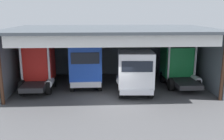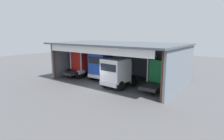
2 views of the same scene
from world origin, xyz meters
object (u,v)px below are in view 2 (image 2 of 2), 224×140
object	(u,v)px
truck_white_left_bay	(117,72)
oil_drum	(158,77)
truck_red_center_left_bay	(81,63)
truck_green_right_bay	(160,74)
tool_cart	(154,78)
truck_blue_center_bay	(101,66)

from	to	relation	value
truck_white_left_bay	oil_drum	world-z (taller)	truck_white_left_bay
truck_red_center_left_bay	truck_white_left_bay	world-z (taller)	truck_red_center_left_bay
truck_red_center_left_bay	truck_green_right_bay	bearing A→B (deg)	3.42
tool_cart	truck_green_right_bay	bearing A→B (deg)	-54.43
truck_blue_center_bay	tool_cart	xyz separation A→B (m)	(6.00, 3.42, -1.43)
truck_blue_center_bay	oil_drum	world-z (taller)	truck_blue_center_bay
truck_green_right_bay	oil_drum	size ratio (longest dim) A/B	5.18
truck_blue_center_bay	tool_cart	size ratio (longest dim) A/B	4.51
truck_white_left_bay	oil_drum	distance (m)	6.68
truck_white_left_bay	truck_green_right_bay	xyz separation A→B (m)	(4.15, 2.48, -0.06)
truck_red_center_left_bay	truck_white_left_bay	bearing A→B (deg)	-13.07
truck_white_left_bay	tool_cart	world-z (taller)	truck_white_left_bay
oil_drum	truck_red_center_left_bay	bearing A→B (deg)	-155.48
truck_white_left_bay	tool_cart	distance (m)	5.76
truck_red_center_left_bay	tool_cart	bearing A→B (deg)	19.12
truck_blue_center_bay	truck_white_left_bay	xyz separation A→B (m)	(3.78, -1.74, -0.16)
truck_blue_center_bay	truck_white_left_bay	distance (m)	4.16
truck_green_right_bay	truck_red_center_left_bay	bearing A→B (deg)	-177.09
truck_red_center_left_bay	tool_cart	distance (m)	10.47
truck_red_center_left_bay	truck_blue_center_bay	distance (m)	3.77
truck_red_center_left_bay	tool_cart	size ratio (longest dim) A/B	4.23
truck_blue_center_bay	truck_red_center_left_bay	bearing A→B (deg)	-0.35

